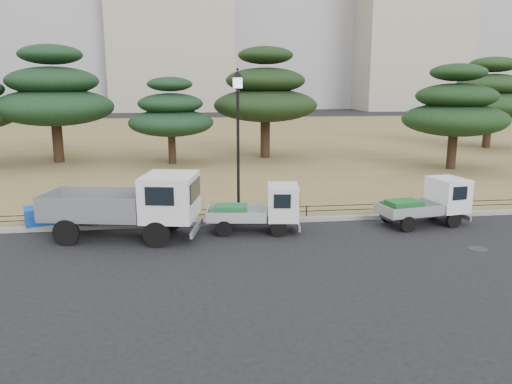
{
  "coord_description": "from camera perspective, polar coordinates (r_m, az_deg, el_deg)",
  "views": [
    {
      "loc": [
        -2.24,
        -14.83,
        5.0
      ],
      "look_at": [
        0.0,
        2.0,
        1.3
      ],
      "focal_mm": 35.0,
      "sensor_mm": 36.0,
      "label": 1
    }
  ],
  "objects": [
    {
      "name": "truck_kei_front",
      "position": [
        17.05,
        0.52,
        -1.92
      ],
      "size": [
        3.24,
        1.7,
        1.64
      ],
      "rotation": [
        0.0,
        0.0,
        -0.14
      ],
      "color": "black",
      "rests_on": "ground"
    },
    {
      "name": "manhole",
      "position": [
        16.95,
        24.03,
        -5.96
      ],
      "size": [
        0.6,
        0.6,
        0.01
      ],
      "primitive_type": "cylinder",
      "color": "#2D2D30",
      "rests_on": "ground"
    },
    {
      "name": "pipe_fence",
      "position": [
        18.3,
        -0.31,
        -2.14
      ],
      "size": [
        38.0,
        0.04,
        0.4
      ],
      "color": "black",
      "rests_on": "lawn"
    },
    {
      "name": "pine_center_right",
      "position": [
        33.21,
        1.08,
        11.12
      ],
      "size": [
        6.78,
        6.78,
        7.2
      ],
      "color": "black",
      "rests_on": "lawn"
    },
    {
      "name": "pine_east_near",
      "position": [
        30.82,
        21.83,
        8.8
      ],
      "size": [
        5.9,
        5.9,
        5.96
      ],
      "color": "black",
      "rests_on": "lawn"
    },
    {
      "name": "curb",
      "position": [
        18.25,
        -0.25,
        -3.35
      ],
      "size": [
        120.0,
        0.25,
        0.16
      ],
      "primitive_type": "cube",
      "color": "gray",
      "rests_on": "ground"
    },
    {
      "name": "ground",
      "position": [
        15.81,
        0.96,
        -6.14
      ],
      "size": [
        220.0,
        220.0,
        0.0
      ],
      "primitive_type": "plane",
      "color": "black"
    },
    {
      "name": "lawn",
      "position": [
        45.76,
        -4.75,
        6.07
      ],
      "size": [
        120.0,
        56.0,
        0.15
      ],
      "primitive_type": "cube",
      "color": "olive",
      "rests_on": "ground"
    },
    {
      "name": "tarp_pile",
      "position": [
        19.17,
        -23.0,
        -2.32
      ],
      "size": [
        1.52,
        1.3,
        0.85
      ],
      "rotation": [
        0.0,
        0.0,
        0.33
      ],
      "color": "#174CB5",
      "rests_on": "lawn"
    },
    {
      "name": "pine_center_left",
      "position": [
        31.04,
        -9.71,
        8.76
      ],
      "size": [
        5.16,
        5.16,
        5.25
      ],
      "color": "black",
      "rests_on": "lawn"
    },
    {
      "name": "truck_kei_rear",
      "position": [
        18.96,
        19.14,
        -1.11
      ],
      "size": [
        3.35,
        1.84,
        1.66
      ],
      "rotation": [
        0.0,
        0.0,
        0.17
      ],
      "color": "black",
      "rests_on": "ground"
    },
    {
      "name": "truck_large",
      "position": [
        16.77,
        -14.12,
        -1.21
      ],
      "size": [
        5.2,
        2.85,
        2.15
      ],
      "rotation": [
        0.0,
        0.0,
        -0.2
      ],
      "color": "black",
      "rests_on": "ground"
    },
    {
      "name": "street_lamp",
      "position": [
        17.86,
        -2.08,
        8.18
      ],
      "size": [
        0.47,
        0.47,
        5.28
      ],
      "color": "black",
      "rests_on": "lawn"
    },
    {
      "name": "pine_west_near",
      "position": [
        33.56,
        -22.1,
        10.2
      ],
      "size": [
        7.18,
        7.18,
        7.17
      ],
      "color": "black",
      "rests_on": "lawn"
    },
    {
      "name": "pine_east_far",
      "position": [
        42.34,
        25.25,
        9.9
      ],
      "size": [
        6.78,
        6.78,
        6.81
      ],
      "color": "black",
      "rests_on": "lawn"
    }
  ]
}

